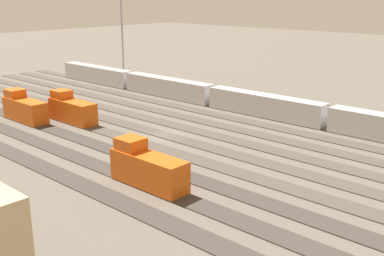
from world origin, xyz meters
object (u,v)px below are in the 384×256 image
train_on_track_5 (72,109)px  train_on_track_6 (24,108)px  light_mast_0 (121,4)px  train_on_track_7 (147,168)px  train_on_track_0 (265,105)px

train_on_track_5 → train_on_track_6: bearing=37.3°
train_on_track_6 → light_mast_0: (12.80, -32.43, 16.50)m
train_on_track_7 → train_on_track_5: bearing=-18.6°
train_on_track_6 → light_mast_0: bearing=-68.5°
train_on_track_0 → train_on_track_7: (-7.75, 35.00, 0.14)m
train_on_track_5 → light_mast_0: light_mast_0 is taller
train_on_track_0 → light_mast_0: 44.64m
train_on_track_0 → light_mast_0: (41.35, -2.43, 16.63)m
train_on_track_0 → train_on_track_7: 35.85m
train_on_track_0 → light_mast_0: size_ratio=4.04×
train_on_track_7 → light_mast_0: bearing=-37.3°
train_on_track_0 → train_on_track_5: train_on_track_5 is taller
train_on_track_0 → train_on_track_5: 33.29m
train_on_track_7 → light_mast_0: (49.10, -37.43, 16.50)m
train_on_track_5 → train_on_track_6: same height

